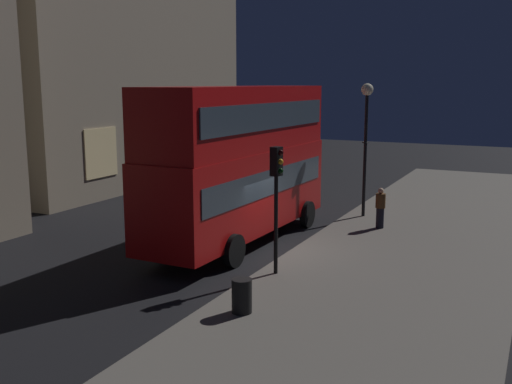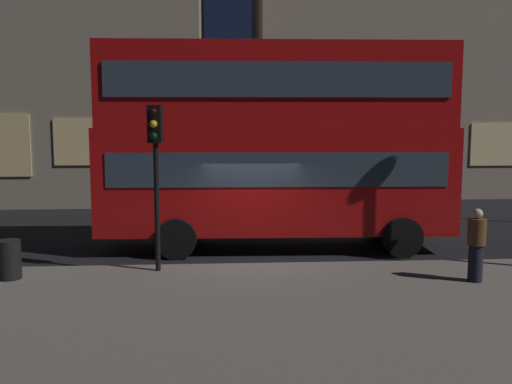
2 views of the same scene
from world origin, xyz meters
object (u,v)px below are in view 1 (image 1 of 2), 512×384
street_lamp (366,120)px  pedestrian (380,208)px  traffic_light_far_side (274,141)px  double_decker_bus (239,157)px  traffic_light_near_kerb (277,183)px  litter_bin (242,296)px

street_lamp → pedestrian: 3.95m
traffic_light_far_side → pedestrian: bearing=59.2°
double_decker_bus → traffic_light_near_kerb: double_decker_bus is taller
pedestrian → double_decker_bus: bearing=97.0°
litter_bin → pedestrian: bearing=-4.9°
traffic_light_far_side → pedestrian: (-6.13, -7.35, -1.77)m
double_decker_bus → street_lamp: (5.77, -2.99, 1.08)m
litter_bin → street_lamp: bearing=1.5°
double_decker_bus → pedestrian: 6.17m
pedestrian → street_lamp: bearing=-3.2°
traffic_light_near_kerb → traffic_light_far_side: (13.10, 5.98, -0.18)m
double_decker_bus → traffic_light_near_kerb: size_ratio=2.58×
double_decker_bus → litter_bin: 7.50m
double_decker_bus → litter_bin: size_ratio=11.40×
double_decker_bus → litter_bin: bearing=-150.2°
traffic_light_far_side → pedestrian: traffic_light_far_side is taller
traffic_light_far_side → pedestrian: 9.73m
pedestrian → litter_bin: size_ratio=1.85×
double_decker_bus → pedestrian: size_ratio=6.17×
traffic_light_near_kerb → litter_bin: traffic_light_near_kerb is taller
traffic_light_near_kerb → pedestrian: traffic_light_near_kerb is taller
double_decker_bus → traffic_light_near_kerb: 4.13m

